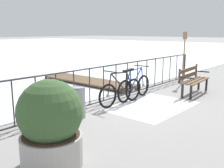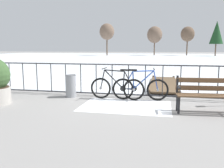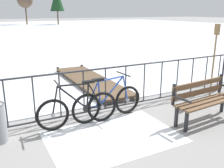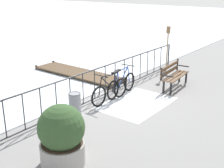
{
  "view_description": "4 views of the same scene",
  "coord_description": "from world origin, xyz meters",
  "views": [
    {
      "loc": [
        -5.79,
        -4.87,
        2.0
      ],
      "look_at": [
        -0.9,
        -0.62,
        0.69
      ],
      "focal_mm": 42.04,
      "sensor_mm": 36.0,
      "label": 1
    },
    {
      "loc": [
        1.04,
        -7.41,
        1.59
      ],
      "look_at": [
        -0.35,
        -0.88,
        0.55
      ],
      "focal_mm": 37.46,
      "sensor_mm": 36.0,
      "label": 2
    },
    {
      "loc": [
        -1.89,
        -4.98,
        2.29
      ],
      "look_at": [
        0.92,
        0.39,
        0.53
      ],
      "focal_mm": 40.19,
      "sensor_mm": 36.0,
      "label": 3
    },
    {
      "loc": [
        -7.22,
        -5.85,
        3.6
      ],
      "look_at": [
        -0.43,
        -0.61,
        0.67
      ],
      "focal_mm": 47.3,
      "sensor_mm": 36.0,
      "label": 4
    }
  ],
  "objects": [
    {
      "name": "wooden_dock",
      "position": [
        1.14,
        2.36,
        0.12
      ],
      "size": [
        1.1,
        4.22,
        0.2
      ],
      "color": "brown",
      "rests_on": "ground"
    },
    {
      "name": "bicycle_near_railing",
      "position": [
        -0.29,
        -0.43,
        0.37
      ],
      "size": [
        1.71,
        0.52,
        0.97
      ],
      "color": "black",
      "rests_on": "ground"
    },
    {
      "name": "bicycle_second",
      "position": [
        0.41,
        -0.37,
        0.37
      ],
      "size": [
        1.71,
        0.52,
        0.97
      ],
      "color": "black",
      "rests_on": "ground"
    },
    {
      "name": "railing_fence",
      "position": [
        0.0,
        0.0,
        0.56
      ],
      "size": [
        9.06,
        0.06,
        1.07
      ],
      "color": "#2D2D33",
      "rests_on": "ground"
    },
    {
      "name": "oar_upright",
      "position": [
        3.58,
        -0.38,
        1.14
      ],
      "size": [
        0.04,
        0.16,
        1.98
      ],
      "color": "#937047",
      "rests_on": "ground"
    },
    {
      "name": "ground_plane",
      "position": [
        0.0,
        0.0,
        0.0
      ],
      "size": [
        160.0,
        160.0,
        0.0
      ],
      "primitive_type": "plane",
      "color": "gray"
    },
    {
      "name": "snow_patch",
      "position": [
        0.1,
        -1.2,
        0.0
      ],
      "size": [
        2.43,
        1.67,
        0.01
      ],
      "primitive_type": "cube",
      "color": "white",
      "rests_on": "ground"
    },
    {
      "name": "park_bench",
      "position": [
        2.21,
        -1.38,
        0.51
      ],
      "size": [
        1.63,
        0.61,
        0.89
      ],
      "color": "brown",
      "rests_on": "ground"
    }
  ]
}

